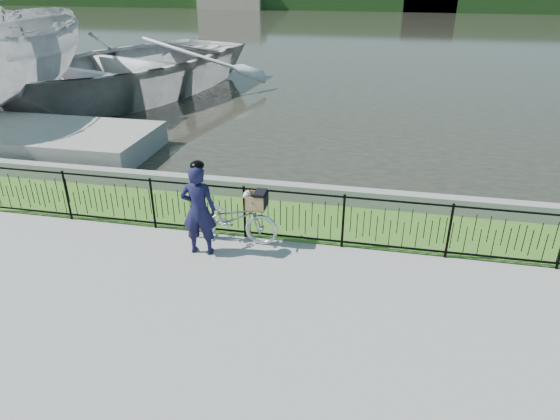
% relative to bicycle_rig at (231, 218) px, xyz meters
% --- Properties ---
extents(ground, '(120.00, 120.00, 0.00)m').
position_rel_bicycle_rig_xyz_m(ground, '(1.23, -1.40, -0.52)').
color(ground, gray).
rests_on(ground, ground).
extents(grass_strip, '(60.00, 2.00, 0.01)m').
position_rel_bicycle_rig_xyz_m(grass_strip, '(1.23, 1.20, -0.52)').
color(grass_strip, '#3A651F').
rests_on(grass_strip, ground).
extents(water, '(120.00, 120.00, 0.00)m').
position_rel_bicycle_rig_xyz_m(water, '(1.23, 31.60, -0.52)').
color(water, '#27261E').
rests_on(water, ground).
extents(quay_wall, '(60.00, 0.30, 0.40)m').
position_rel_bicycle_rig_xyz_m(quay_wall, '(1.23, 2.20, -0.32)').
color(quay_wall, gray).
rests_on(quay_wall, ground).
extents(fence, '(14.00, 0.06, 1.15)m').
position_rel_bicycle_rig_xyz_m(fence, '(1.23, 0.20, 0.05)').
color(fence, black).
rests_on(fence, ground).
extents(bicycle_rig, '(1.95, 0.68, 1.17)m').
position_rel_bicycle_rig_xyz_m(bicycle_rig, '(0.00, 0.00, 0.00)').
color(bicycle_rig, '#B5B9C2').
rests_on(bicycle_rig, ground).
extents(cyclist, '(0.71, 0.51, 1.89)m').
position_rel_bicycle_rig_xyz_m(cyclist, '(-0.46, -0.54, 0.41)').
color(cyclist, black).
rests_on(cyclist, ground).
extents(boat_near, '(5.40, 10.53, 5.68)m').
position_rel_bicycle_rig_xyz_m(boat_near, '(-10.24, 6.87, 1.52)').
color(boat_near, '#B6B5B6').
rests_on(boat_near, water).
extents(boat_far, '(12.42, 14.65, 2.58)m').
position_rel_bicycle_rig_xyz_m(boat_far, '(-7.86, 10.90, 0.77)').
color(boat_far, '#B6B5B6').
rests_on(boat_far, water).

